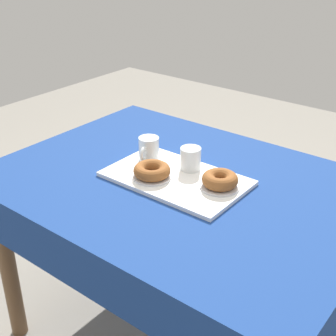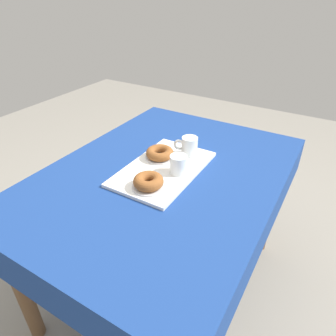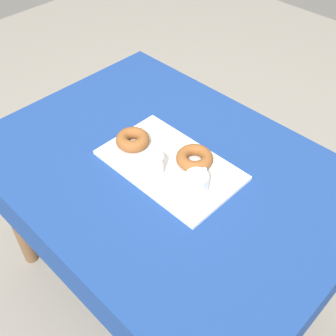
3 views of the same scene
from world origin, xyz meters
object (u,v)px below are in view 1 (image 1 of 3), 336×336
dining_table (180,206)px  sugar_donut_right (152,170)px  donut_plate_left (220,186)px  donut_plate_right (152,177)px  water_glass_near (191,160)px  sugar_donut_left (220,180)px  tea_mug_left (149,150)px  serving_tray (176,178)px

dining_table → sugar_donut_right: size_ratio=10.21×
sugar_donut_right → donut_plate_left: bearing=21.2°
donut_plate_left → donut_plate_right: (-0.22, -0.08, 0.00)m
water_glass_near → donut_plate_right: size_ratio=0.61×
dining_table → water_glass_near: size_ratio=15.92×
sugar_donut_left → dining_table: bearing=-172.5°
donut_plate_left → tea_mug_left: bearing=177.4°
water_glass_near → donut_plate_left: (0.15, -0.05, -0.03)m
donut_plate_right → water_glass_near: bearing=63.9°
dining_table → serving_tray: 0.11m
sugar_donut_left → sugar_donut_right: size_ratio=0.95×
donut_plate_right → tea_mug_left: bearing=134.6°
serving_tray → sugar_donut_right: sugar_donut_right is taller
donut_plate_right → donut_plate_left: bearing=21.2°
donut_plate_left → sugar_donut_left: bearing=0.0°
tea_mug_left → water_glass_near: size_ratio=1.37×
serving_tray → sugar_donut_left: (0.16, 0.03, 0.04)m
water_glass_near → sugar_donut_left: (0.15, -0.05, -0.01)m
serving_tray → dining_table: bearing=34.2°
water_glass_near → donut_plate_left: 0.16m
donut_plate_right → dining_table: bearing=41.7°
sugar_donut_left → sugar_donut_right: 0.23m
serving_tray → tea_mug_left: (-0.16, 0.04, 0.05)m
dining_table → water_glass_near: (-0.01, 0.07, 0.15)m
donut_plate_left → sugar_donut_left: (0.00, 0.00, 0.03)m
sugar_donut_right → donut_plate_right: bearing=0.0°
serving_tray → water_glass_near: size_ratio=5.88×
dining_table → tea_mug_left: 0.23m
sugar_donut_left → tea_mug_left: bearing=177.4°
serving_tray → donut_plate_right: size_ratio=3.60×
dining_table → sugar_donut_left: size_ratio=10.77×
sugar_donut_left → sugar_donut_right: sugar_donut_left is taller
water_glass_near → sugar_donut_right: (-0.06, -0.13, -0.01)m
dining_table → donut_plate_left: size_ratio=9.74×
serving_tray → donut_plate_left: 0.16m
tea_mug_left → dining_table: bearing=-11.1°
water_glass_near → sugar_donut_left: 0.16m
water_glass_near → donut_plate_right: (-0.06, -0.13, -0.03)m
dining_table → serving_tray: size_ratio=2.70×
serving_tray → donut_plate_left: bearing=10.1°
tea_mug_left → sugar_donut_right: (0.10, -0.10, -0.01)m
sugar_donut_left → sugar_donut_right: (-0.22, -0.08, -0.00)m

